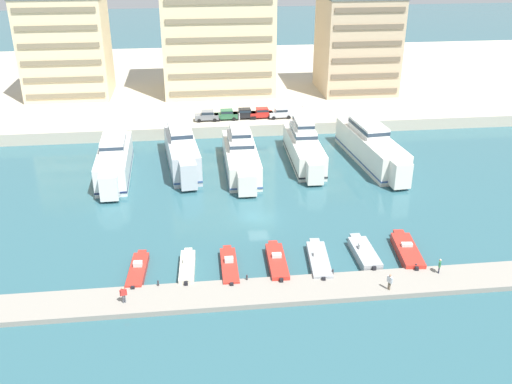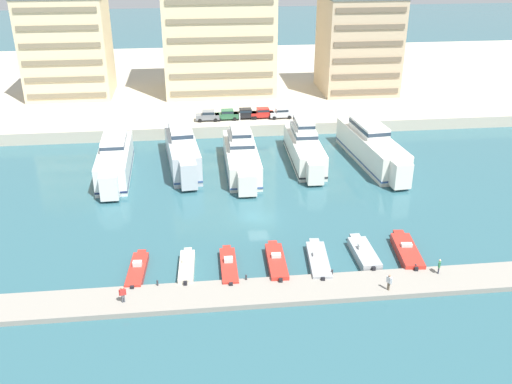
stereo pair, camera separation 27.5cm
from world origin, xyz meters
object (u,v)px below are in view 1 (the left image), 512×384
at_px(yacht_white_far_left, 114,161).
at_px(motorboat_cream_left, 187,268).
at_px(motorboat_red_mid_left, 229,266).
at_px(pedestrian_mid_deck, 440,265).
at_px(car_black_mid_left, 244,113).
at_px(motorboat_red_center_left, 277,262).
at_px(motorboat_red_far_left, 138,270).
at_px(motorboat_red_mid_right, 407,251).
at_px(car_red_center_left, 262,113).
at_px(car_grey_far_left, 207,115).
at_px(yacht_ivory_mid_left, 241,156).
at_px(yacht_silver_left, 182,151).
at_px(motorboat_grey_center, 319,260).
at_px(pedestrian_far_side, 123,293).
at_px(motorboat_grey_center_right, 364,253).
at_px(yacht_ivory_center, 371,147).
at_px(pedestrian_near_edge, 390,281).
at_px(yacht_ivory_center_left, 304,147).
at_px(car_green_left, 226,114).
at_px(car_silver_center, 281,113).

height_order(yacht_white_far_left, motorboat_cream_left, yacht_white_far_left).
distance_m(motorboat_red_mid_left, pedestrian_mid_deck, 21.78).
bearing_deg(car_black_mid_left, motorboat_red_center_left, -91.21).
distance_m(motorboat_red_mid_left, motorboat_red_center_left, 5.10).
bearing_deg(pedestrian_mid_deck, motorboat_red_far_left, 172.05).
height_order(motorboat_red_mid_right, car_red_center_left, car_red_center_left).
bearing_deg(car_grey_far_left, yacht_ivory_mid_left, -76.57).
xyz_separation_m(yacht_silver_left, pedestrian_mid_deck, (26.28, -33.31, -0.95)).
height_order(yacht_silver_left, motorboat_red_mid_right, yacht_silver_left).
xyz_separation_m(motorboat_grey_center, pedestrian_far_side, (-20.07, -5.42, 1.15)).
bearing_deg(motorboat_grey_center_right, motorboat_red_center_left, -175.51).
height_order(yacht_ivory_mid_left, motorboat_grey_center_right, yacht_ivory_mid_left).
height_order(yacht_white_far_left, yacht_ivory_center, yacht_ivory_center).
bearing_deg(motorboat_grey_center_right, pedestrian_near_edge, -86.60).
bearing_deg(yacht_silver_left, motorboat_cream_left, -89.04).
bearing_deg(motorboat_red_mid_right, motorboat_red_far_left, -179.42).
bearing_deg(yacht_ivory_center, motorboat_cream_left, -135.54).
relative_size(motorboat_grey_center_right, motorboat_red_mid_right, 0.89).
bearing_deg(motorboat_cream_left, yacht_ivory_center, 44.46).
xyz_separation_m(yacht_white_far_left, yacht_ivory_center_left, (28.26, 2.08, 0.13)).
bearing_deg(car_red_center_left, motorboat_red_far_left, -112.65).
bearing_deg(yacht_ivory_center, yacht_white_far_left, -178.77).
relative_size(motorboat_red_far_left, pedestrian_far_side, 4.21).
relative_size(yacht_ivory_mid_left, motorboat_red_mid_left, 2.49).
bearing_deg(motorboat_red_far_left, motorboat_red_center_left, -1.24).
relative_size(motorboat_grey_center, car_grey_far_left, 2.01).
distance_m(motorboat_red_mid_left, motorboat_red_mid_right, 19.72).
bearing_deg(yacht_ivory_center_left, car_red_center_left, 105.59).
bearing_deg(car_grey_far_left, yacht_ivory_center_left, -47.99).
distance_m(yacht_silver_left, pedestrian_near_edge, 40.94).
xyz_separation_m(motorboat_red_far_left, pedestrian_mid_deck, (30.95, -4.32, 1.14)).
relative_size(motorboat_red_center_left, car_green_left, 1.91).
height_order(yacht_silver_left, motorboat_grey_center_right, yacht_silver_left).
distance_m(yacht_ivory_center, car_grey_far_left, 29.69).
xyz_separation_m(motorboat_red_mid_left, motorboat_grey_center_right, (14.88, 0.80, 0.12)).
distance_m(motorboat_grey_center, car_silver_center, 44.96).
height_order(motorboat_red_far_left, pedestrian_far_side, pedestrian_far_side).
xyz_separation_m(yacht_ivory_mid_left, pedestrian_far_side, (-14.20, -32.27, -0.68)).
relative_size(motorboat_red_mid_left, car_grey_far_left, 1.88).
xyz_separation_m(yacht_ivory_center, motorboat_red_center_left, (-18.76, -27.78, -1.91)).
bearing_deg(motorboat_red_center_left, pedestrian_mid_deck, -13.82).
distance_m(yacht_ivory_center, motorboat_red_far_left, 43.30).
relative_size(yacht_silver_left, motorboat_grey_center_right, 2.66).
xyz_separation_m(yacht_ivory_center, motorboat_grey_center_right, (-8.97, -27.01, -1.90)).
relative_size(yacht_ivory_center, motorboat_cream_left, 3.26).
distance_m(motorboat_grey_center, car_black_mid_left, 45.40).
bearing_deg(car_red_center_left, motorboat_red_mid_right, -76.68).
bearing_deg(yacht_silver_left, yacht_white_far_left, -166.37).
relative_size(car_grey_far_left, car_silver_center, 0.99).
xyz_separation_m(yacht_ivory_mid_left, car_green_left, (-0.93, 18.12, 0.72)).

